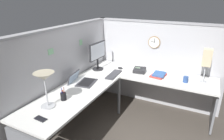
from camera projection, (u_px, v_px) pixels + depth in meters
ground_plane at (123, 120)px, 3.34m from camera, size 6.80×6.80×0.00m
cubicle_wall_back at (65, 76)px, 3.11m from camera, size 2.57×0.12×1.58m
cubicle_wall_right at (155, 64)px, 3.67m from camera, size 0.12×2.37×1.58m
desk at (123, 91)px, 2.97m from camera, size 2.35×2.15×0.73m
monitor at (98, 54)px, 3.46m from camera, size 0.46×0.20×0.50m
laptop at (81, 81)px, 3.03m from camera, size 0.40×0.43×0.22m
keyboard at (114, 75)px, 3.31m from camera, size 0.44×0.17×0.02m
computer_mouse at (120, 68)px, 3.59m from camera, size 0.06×0.10×0.03m
desk_lamp_dome at (44, 79)px, 2.25m from camera, size 0.24×0.24×0.44m
pen_cup at (63, 96)px, 2.51m from camera, size 0.08×0.08×0.18m
cell_phone at (41, 119)px, 2.13m from camera, size 0.08×0.15×0.01m
office_phone at (140, 70)px, 3.42m from camera, size 0.21×0.22×0.11m
book_stack at (159, 75)px, 3.27m from camera, size 0.31×0.25×0.04m
desk_lamp_paper at (207, 58)px, 2.92m from camera, size 0.13×0.13×0.53m
coffee_mug at (186, 79)px, 3.03m from camera, size 0.08×0.08×0.10m
wall_clock at (154, 42)px, 3.49m from camera, size 0.04×0.22×0.22m
pinned_note_leftmost at (51, 52)px, 2.66m from camera, size 0.10×0.00×0.08m
pinned_note_middle at (81, 42)px, 3.26m from camera, size 0.08×0.00×0.09m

